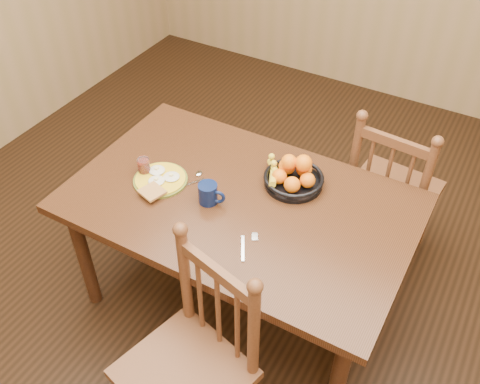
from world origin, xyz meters
The scene contains 10 objects.
room centered at (0.00, 0.00, 1.35)m, with size 4.52×5.02×2.72m.
dining_table centered at (0.00, 0.00, 0.67)m, with size 1.60×1.00×0.75m.
chair_far centered at (0.55, 0.71, 0.49)m, with size 0.49×0.47×1.00m.
chair_near centered at (0.18, -0.70, 0.50)m, with size 0.56×0.54×1.02m.
breakfast_plate centered at (-0.40, -0.08, 0.76)m, with size 0.26×0.30×0.04m.
fork centered at (0.17, -0.23, 0.75)m, with size 0.08×0.18×0.00m.
spoon centered at (-0.27, 0.04, 0.75)m, with size 0.07×0.15×0.01m.
coffee_mug centered at (-0.12, -0.08, 0.80)m, with size 0.13×0.09×0.10m.
juice_glass centered at (-0.50, -0.07, 0.79)m, with size 0.06×0.06×0.09m.
fruit_bowl centered at (0.16, 0.23, 0.80)m, with size 0.32×0.29×0.17m.
Camera 1 is at (0.90, -1.59, 2.44)m, focal length 40.00 mm.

